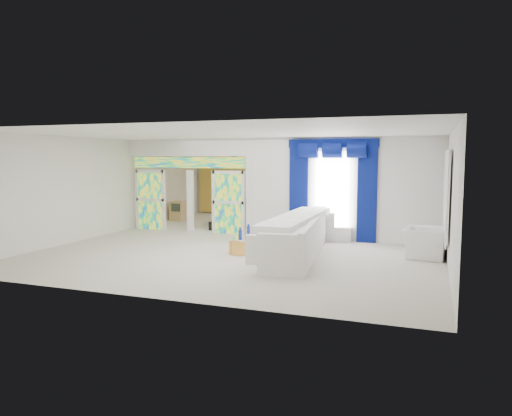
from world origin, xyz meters
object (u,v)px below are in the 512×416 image
at_px(armchair, 425,243).
at_px(grand_piano, 240,212).
at_px(white_sofa, 298,238).
at_px(console_table, 330,233).
at_px(coffee_table, 251,243).

height_order(armchair, grand_piano, grand_piano).
bearing_deg(white_sofa, console_table, 75.70).
xyz_separation_m(white_sofa, armchair, (2.97, 0.81, -0.08)).
bearing_deg(grand_piano, coffee_table, -62.70).
xyz_separation_m(console_table, armchair, (2.64, -1.56, 0.15)).
height_order(white_sofa, armchair, white_sofa).
relative_size(console_table, grand_piano, 0.72).
relative_size(white_sofa, armchair, 4.17).
distance_m(coffee_table, armchair, 4.35).
height_order(coffee_table, grand_piano, grand_piano).
xyz_separation_m(white_sofa, coffee_table, (-1.35, 0.30, -0.25)).
relative_size(white_sofa, coffee_table, 2.74).
bearing_deg(grand_piano, console_table, -29.80).
xyz_separation_m(white_sofa, grand_piano, (-3.41, 4.72, 0.00)).
height_order(console_table, armchair, armchair).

